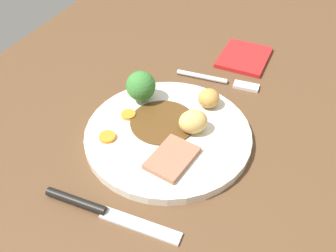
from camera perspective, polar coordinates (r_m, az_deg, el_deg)
name	(u,v)px	position (r cm, az deg, el deg)	size (l,w,h in cm)	color
dining_table	(182,133)	(58.75, 2.19, -1.17)	(120.00, 84.00, 3.60)	brown
dinner_plate	(168,134)	(54.96, 0.00, -1.30)	(25.25, 25.25, 1.40)	silver
gravy_pool	(163,122)	(55.77, -0.82, 0.68)	(10.20, 10.20, 0.30)	#563819
meat_slice_main	(172,158)	(50.07, 0.65, -5.08)	(7.34, 5.14, 0.80)	#9E664C
roast_potato_left	(193,122)	(53.45, 4.01, 0.70)	(4.36, 3.61, 3.61)	#D8B260
roast_potato_right	(209,98)	(58.43, 6.48, 4.40)	(3.56, 3.39, 3.04)	#BC8C42
carrot_coin_front	(128,115)	(57.18, -6.30, 1.78)	(2.29, 2.29, 0.54)	orange
carrot_coin_back	(107,137)	(53.91, -9.60, -1.72)	(2.48, 2.48, 0.52)	orange
broccoli_floret	(141,86)	(58.56, -4.32, 6.33)	(4.86, 4.86, 5.34)	#8CB766
fork	(220,80)	(67.01, 8.21, 7.15)	(2.29, 15.31, 0.90)	silver
knife	(99,210)	(47.25, -10.88, -12.89)	(1.96, 18.53, 1.20)	black
folded_napkin	(244,57)	(74.48, 11.97, 10.61)	(11.00, 9.00, 0.80)	red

